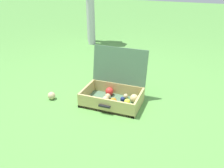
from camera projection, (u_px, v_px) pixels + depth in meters
name	position (u px, v px, depth m)	size (l,w,h in m)	color
ground_plane	(101.00, 105.00, 2.32)	(16.00, 16.00, 0.00)	#569342
open_suitcase	(115.00, 91.00, 2.35)	(0.55, 0.46, 0.50)	#4C7051
stray_ball_on_grass	(52.00, 96.00, 2.42)	(0.08, 0.08, 0.08)	#D1B784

